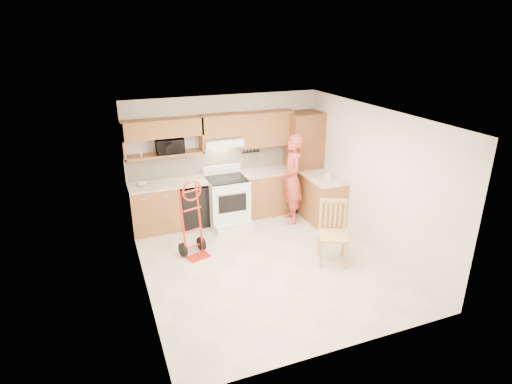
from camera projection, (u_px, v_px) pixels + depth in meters
floor at (267, 263)px, 7.15m from camera, size 4.00×4.50×0.02m
ceiling at (268, 115)px, 6.23m from camera, size 4.00×4.50×0.02m
wall_back at (225, 156)px, 8.65m from camera, size 4.00×0.02×2.50m
wall_front at (345, 262)px, 4.73m from camera, size 4.00×0.02×2.50m
wall_left at (138, 213)px, 6.01m from camera, size 0.02×4.50×2.50m
wall_right at (373, 179)px, 7.37m from camera, size 0.02×4.50×2.50m
backsplash at (225, 159)px, 8.65m from camera, size 3.92×0.03×0.55m
lower_cab_left at (154, 208)px, 8.15m from camera, size 0.90×0.60×0.90m
dishwasher at (193, 204)px, 8.41m from camera, size 0.60×0.60×0.85m
lower_cab_right at (267, 192)px, 8.95m from camera, size 1.14×0.60×0.90m
countertop_left at (168, 184)px, 8.08m from camera, size 1.50×0.63×0.04m
countertop_right at (268, 171)px, 8.78m from camera, size 1.14×0.63×0.04m
cab_return_right at (322, 200)px, 8.55m from camera, size 0.60×1.00×0.90m
countertop_return at (323, 178)px, 8.38m from camera, size 0.63×1.00×0.04m
pantry_tall at (303, 161)px, 9.01m from camera, size 0.70×0.60×2.10m
upper_cab_left at (162, 128)px, 7.81m from camera, size 1.50×0.33×0.34m
upper_shelf_mw at (165, 154)px, 7.99m from camera, size 1.50×0.33×0.04m
upper_cab_center at (221, 125)px, 8.21m from camera, size 0.76×0.33×0.44m
upper_cab_right at (266, 129)px, 8.58m from camera, size 1.14×0.33×0.70m
range_hood at (222, 142)px, 8.26m from camera, size 0.76×0.46×0.14m
knife_strip at (251, 155)px, 8.79m from camera, size 0.40×0.05×0.29m
microwave at (170, 146)px, 7.97m from camera, size 0.53×0.37×0.29m
range at (228, 198)px, 8.33m from camera, size 0.78×1.02×1.14m
person at (292, 179)px, 8.36m from camera, size 0.56×0.74×1.82m
hand_truck at (194, 223)px, 7.14m from camera, size 0.60×0.57×1.25m
dining_chair at (333, 234)px, 6.97m from camera, size 0.65×0.67×1.06m
soap_bottle at (328, 175)px, 8.21m from camera, size 0.08×0.09×0.18m
bowl at (144, 184)px, 7.91m from camera, size 0.23×0.23×0.05m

